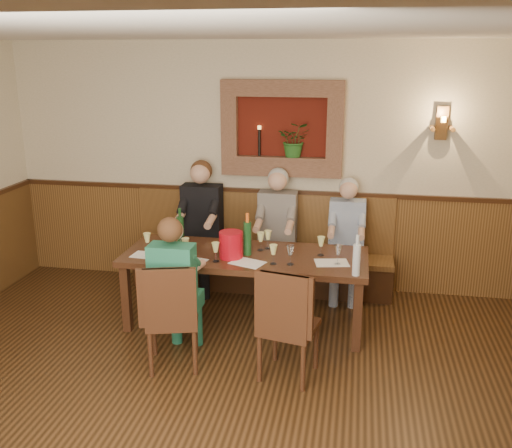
# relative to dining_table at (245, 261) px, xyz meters

# --- Properties ---
(ground_plane) EXTENTS (6.00, 6.00, 0.00)m
(ground_plane) POSITION_rel_dining_table_xyz_m (0.00, -1.85, -0.68)
(ground_plane) COLOR black
(ground_plane) RESTS_ON ground
(room_shell) EXTENTS (6.04, 6.04, 2.82)m
(room_shell) POSITION_rel_dining_table_xyz_m (0.00, -1.85, 1.21)
(room_shell) COLOR beige
(room_shell) RESTS_ON ground
(wainscoting) EXTENTS (6.02, 6.02, 1.15)m
(wainscoting) POSITION_rel_dining_table_xyz_m (0.00, -1.85, -0.09)
(wainscoting) COLOR #4E3216
(wainscoting) RESTS_ON ground
(wall_niche) EXTENTS (1.36, 0.30, 1.06)m
(wall_niche) POSITION_rel_dining_table_xyz_m (0.24, 1.09, 1.13)
(wall_niche) COLOR #51140B
(wall_niche) RESTS_ON ground
(wall_sconce) EXTENTS (0.25, 0.20, 0.35)m
(wall_sconce) POSITION_rel_dining_table_xyz_m (1.90, 1.08, 1.27)
(wall_sconce) COLOR #4E3216
(wall_sconce) RESTS_ON ground
(dining_table) EXTENTS (2.40, 0.90, 0.75)m
(dining_table) POSITION_rel_dining_table_xyz_m (0.00, 0.00, 0.00)
(dining_table) COLOR black
(dining_table) RESTS_ON ground
(bench) EXTENTS (3.00, 0.45, 1.11)m
(bench) POSITION_rel_dining_table_xyz_m (0.00, 0.94, -0.35)
(bench) COLOR #381E0F
(bench) RESTS_ON ground
(chair_near_left) EXTENTS (0.53, 0.53, 0.98)m
(chair_near_left) POSITION_rel_dining_table_xyz_m (-0.46, -0.93, -0.39)
(chair_near_left) COLOR black
(chair_near_left) RESTS_ON ground
(chair_near_right) EXTENTS (0.52, 0.52, 1.00)m
(chair_near_right) POSITION_rel_dining_table_xyz_m (0.55, -0.92, -0.38)
(chair_near_right) COLOR black
(chair_near_right) RESTS_ON ground
(person_bench_left) EXTENTS (0.45, 0.55, 1.50)m
(person_bench_left) POSITION_rel_dining_table_xyz_m (-0.69, 0.84, -0.05)
(person_bench_left) COLOR black
(person_bench_left) RESTS_ON ground
(person_bench_mid) EXTENTS (0.43, 0.52, 1.44)m
(person_bench_mid) POSITION_rel_dining_table_xyz_m (0.19, 0.84, -0.08)
(person_bench_mid) COLOR #57524F
(person_bench_mid) RESTS_ON ground
(person_bench_right) EXTENTS (0.39, 0.48, 1.36)m
(person_bench_right) POSITION_rel_dining_table_xyz_m (0.97, 0.84, -0.12)
(person_bench_right) COLOR navy
(person_bench_right) RESTS_ON ground
(person_chair_front) EXTENTS (0.39, 0.48, 1.35)m
(person_chair_front) POSITION_rel_dining_table_xyz_m (-0.46, -0.78, -0.12)
(person_chair_front) COLOR #195859
(person_chair_front) RESTS_ON ground
(spittoon_bucket) EXTENTS (0.23, 0.23, 0.26)m
(spittoon_bucket) POSITION_rel_dining_table_xyz_m (-0.11, -0.12, 0.20)
(spittoon_bucket) COLOR #B90B19
(spittoon_bucket) RESTS_ON dining_table
(wine_bottle_green_a) EXTENTS (0.09, 0.09, 0.42)m
(wine_bottle_green_a) POSITION_rel_dining_table_xyz_m (0.03, -0.01, 0.25)
(wine_bottle_green_a) COLOR #19471E
(wine_bottle_green_a) RESTS_ON dining_table
(wine_bottle_green_b) EXTENTS (0.08, 0.08, 0.40)m
(wine_bottle_green_b) POSITION_rel_dining_table_xyz_m (-0.70, 0.12, 0.24)
(wine_bottle_green_b) COLOR #19471E
(wine_bottle_green_b) RESTS_ON dining_table
(water_bottle) EXTENTS (0.08, 0.08, 0.38)m
(water_bottle) POSITION_rel_dining_table_xyz_m (1.08, -0.37, 0.23)
(water_bottle) COLOR silver
(water_bottle) RESTS_ON dining_table
(tasting_sheet_a) EXTENTS (0.29, 0.22, 0.00)m
(tasting_sheet_a) POSITION_rel_dining_table_xyz_m (-0.95, -0.21, 0.08)
(tasting_sheet_a) COLOR white
(tasting_sheet_a) RESTS_ON dining_table
(tasting_sheet_b) EXTENTS (0.37, 0.32, 0.00)m
(tasting_sheet_b) POSITION_rel_dining_table_xyz_m (0.07, -0.24, 0.08)
(tasting_sheet_b) COLOR white
(tasting_sheet_b) RESTS_ON dining_table
(tasting_sheet_c) EXTENTS (0.35, 0.28, 0.00)m
(tasting_sheet_c) POSITION_rel_dining_table_xyz_m (0.86, -0.10, 0.08)
(tasting_sheet_c) COLOR white
(tasting_sheet_c) RESTS_ON dining_table
(tasting_sheet_d) EXTENTS (0.29, 0.24, 0.00)m
(tasting_sheet_d) POSITION_rel_dining_table_xyz_m (-0.45, -0.28, 0.08)
(tasting_sheet_d) COLOR white
(tasting_sheet_d) RESTS_ON dining_table
(wine_glass_0) EXTENTS (0.08, 0.08, 0.19)m
(wine_glass_0) POSITION_rel_dining_table_xyz_m (-0.98, -0.10, 0.17)
(wine_glass_0) COLOR #EDF391
(wine_glass_0) RESTS_ON dining_table
(wine_glass_1) EXTENTS (0.08, 0.08, 0.19)m
(wine_glass_1) POSITION_rel_dining_table_xyz_m (-0.68, 0.06, 0.17)
(wine_glass_1) COLOR white
(wine_glass_1) RESTS_ON dining_table
(wine_glass_2) EXTENTS (0.08, 0.08, 0.19)m
(wine_glass_2) POSITION_rel_dining_table_xyz_m (-0.55, -0.19, 0.17)
(wine_glass_2) COLOR #EDF391
(wine_glass_2) RESTS_ON dining_table
(wine_glass_3) EXTENTS (0.08, 0.08, 0.19)m
(wine_glass_3) POSITION_rel_dining_table_xyz_m (-0.24, 0.09, 0.17)
(wine_glass_3) COLOR white
(wine_glass_3) RESTS_ON dining_table
(wine_glass_4) EXTENTS (0.08, 0.08, 0.19)m
(wine_glass_4) POSITION_rel_dining_table_xyz_m (-0.10, -0.09, 0.17)
(wine_glass_4) COLOR #EDF391
(wine_glass_4) RESTS_ON dining_table
(wine_glass_5) EXTENTS (0.08, 0.08, 0.19)m
(wine_glass_5) POSITION_rel_dining_table_xyz_m (0.13, 0.13, 0.17)
(wine_glass_5) COLOR #EDF391
(wine_glass_5) RESTS_ON dining_table
(wine_glass_6) EXTENTS (0.08, 0.08, 0.19)m
(wine_glass_6) POSITION_rel_dining_table_xyz_m (0.47, -0.22, 0.17)
(wine_glass_6) COLOR white
(wine_glass_6) RESTS_ON dining_table
(wine_glass_7) EXTENTS (0.08, 0.08, 0.19)m
(wine_glass_7) POSITION_rel_dining_table_xyz_m (0.74, 0.09, 0.17)
(wine_glass_7) COLOR #EDF391
(wine_glass_7) RESTS_ON dining_table
(wine_glass_8) EXTENTS (0.08, 0.08, 0.19)m
(wine_glass_8) POSITION_rel_dining_table_xyz_m (0.91, -0.13, 0.17)
(wine_glass_8) COLOR white
(wine_glass_8) RESTS_ON dining_table
(wine_glass_9) EXTENTS (0.08, 0.08, 0.19)m
(wine_glass_9) POSITION_rel_dining_table_xyz_m (-0.23, -0.26, 0.17)
(wine_glass_9) COLOR #EDF391
(wine_glass_9) RESTS_ON dining_table
(wine_glass_10) EXTENTS (0.08, 0.08, 0.19)m
(wine_glass_10) POSITION_rel_dining_table_xyz_m (0.32, -0.23, 0.17)
(wine_glass_10) COLOR #EDF391
(wine_glass_10) RESTS_ON dining_table
(wine_glass_11) EXTENTS (0.08, 0.08, 0.19)m
(wine_glass_11) POSITION_rel_dining_table_xyz_m (0.20, 0.20, 0.17)
(wine_glass_11) COLOR #EDF391
(wine_glass_11) RESTS_ON dining_table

